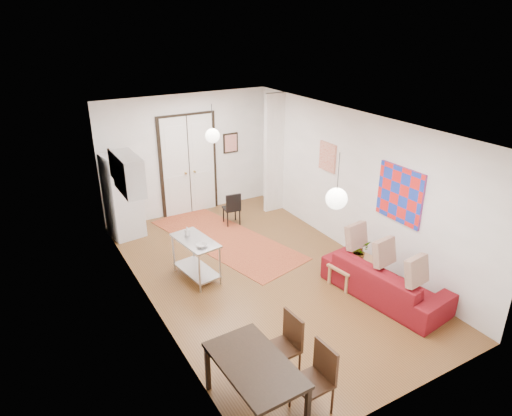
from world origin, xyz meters
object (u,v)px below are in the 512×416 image
kitchen_counter (196,254)px  dining_table (255,368)px  fridge (123,196)px  coffee_table (354,264)px  sofa (385,280)px  dining_chair_near (277,340)px  dining_chair_far (308,372)px  black_side_chair (230,205)px

kitchen_counter → dining_table: size_ratio=0.80×
fridge → coffee_table: bearing=-60.1°
coffee_table → kitchen_counter: kitchen_counter is taller
sofa → dining_chair_near: dining_chair_near is taller
sofa → kitchen_counter: kitchen_counter is taller
coffee_table → dining_table: 3.50m
dining_table → fridge: bearing=90.5°
fridge → dining_table: 5.69m
kitchen_counter → fridge: bearing=97.1°
dining_chair_far → black_side_chair: 5.63m
kitchen_counter → black_side_chair: bearing=40.7°
fridge → dining_chair_near: fridge is taller
sofa → fridge: 5.68m
coffee_table → fridge: 5.08m
sofa → dining_table: dining_table is taller
coffee_table → dining_chair_far: (-2.45, -1.96, 0.18)m
black_side_chair → fridge: bearing=-6.3°
fridge → dining_chair_near: bearing=-90.9°
dining_chair_near → black_side_chair: 4.97m
sofa → dining_chair_near: (-2.58, -0.60, 0.20)m
fridge → dining_table: size_ratio=1.37×
sofa → black_side_chair: size_ratio=2.82×
coffee_table → dining_chair_far: bearing=-141.4°
kitchen_counter → black_side_chair: size_ratio=1.38×
dining_chair_near → dining_chair_far: size_ratio=1.00×
coffee_table → dining_chair_near: (-2.45, -1.26, 0.18)m
dining_chair_near → dining_chair_far: (0.00, -0.70, 0.00)m
fridge → sofa: bearing=-63.1°
dining_chair_far → dining_table: bearing=-115.6°
fridge → dining_chair_near: size_ratio=2.04×
fridge → dining_table: (0.05, -5.68, -0.28)m
dining_chair_far → dining_chair_near: bearing=177.8°
black_side_chair → dining_table: bearing=73.5°
sofa → black_side_chair: black_side_chair is taller
sofa → coffee_table: (-0.13, 0.66, 0.02)m
fridge → black_side_chair: bearing=-21.5°
fridge → dining_chair_near: 5.29m
dining_table → sofa: bearing=18.1°
sofa → dining_chair_far: bearing=108.7°
coffee_table → dining_chair_far: 3.14m
dining_chair_far → fridge: bearing=-176.0°
fridge → black_side_chair: 2.42m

